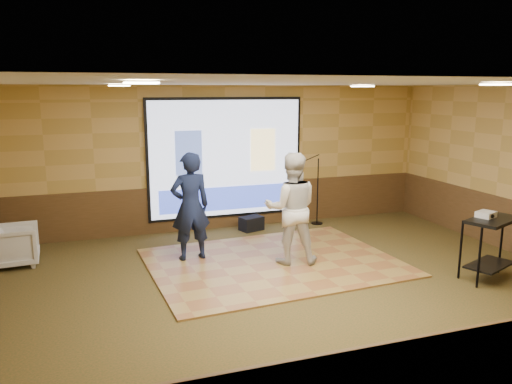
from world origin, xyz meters
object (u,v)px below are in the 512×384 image
object	(u,v)px
projector	(486,214)
duffel_bag	(251,223)
av_table	(492,237)
mic_stand	(315,202)
banquet_chair	(15,245)
dance_floor	(273,262)
player_left	(190,206)
projector_screen	(226,159)
player_right	(291,208)

from	to	relation	value
projector	duffel_bag	size ratio (longest dim) A/B	0.58
av_table	mic_stand	world-z (taller)	mic_stand
banquet_chair	av_table	bearing A→B (deg)	-116.95
banquet_chair	duffel_bag	bearing A→B (deg)	-83.57
dance_floor	banquet_chair	distance (m)	4.36
duffel_bag	projector	bearing A→B (deg)	-55.68
dance_floor	av_table	xyz separation A→B (m)	(2.90, -1.78, 0.68)
projector	duffel_bag	world-z (taller)	projector
player_left	projector	world-z (taller)	player_left
player_left	duffel_bag	bearing A→B (deg)	-141.81
mic_stand	projector_screen	bearing A→B (deg)	-167.90
projector	banquet_chair	size ratio (longest dim) A/B	0.36
av_table	banquet_chair	world-z (taller)	av_table
mic_stand	banquet_chair	world-z (taller)	mic_stand
player_left	projector_screen	bearing A→B (deg)	-126.79
dance_floor	duffel_bag	size ratio (longest dim) A/B	8.79
projector	player_right	bearing A→B (deg)	127.60
av_table	banquet_chair	bearing A→B (deg)	156.33
dance_floor	player_right	distance (m)	1.00
player_left	banquet_chair	world-z (taller)	player_left
player_left	mic_stand	xyz separation A→B (m)	(3.05, 1.49, -0.46)
player_left	mic_stand	distance (m)	3.43
projector_screen	projector	xyz separation A→B (m)	(2.99, -4.11, -0.44)
projector_screen	projector	distance (m)	5.10
projector_screen	duffel_bag	size ratio (longest dim) A/B	7.13
player_right	projector	xyz separation A→B (m)	(2.57, -1.58, 0.07)
projector	av_table	bearing A→B (deg)	-78.48
duffel_bag	player_left	bearing A→B (deg)	-137.12
av_table	duffel_bag	bearing A→B (deg)	124.27
dance_floor	banquet_chair	size ratio (longest dim) A/B	5.43
player_right	projector	world-z (taller)	player_right
projector	banquet_chair	xyz separation A→B (m)	(-6.99, 2.99, -0.69)
projector_screen	player_right	world-z (taller)	projector_screen
av_table	projector	size ratio (longest dim) A/B	3.64
projector_screen	av_table	world-z (taller)	projector_screen
projector_screen	player_left	world-z (taller)	projector_screen
projector_screen	banquet_chair	world-z (taller)	projector_screen
projector_screen	mic_stand	size ratio (longest dim) A/B	2.11
av_table	banquet_chair	xyz separation A→B (m)	(-7.05, 3.09, -0.35)
dance_floor	projector	size ratio (longest dim) A/B	15.09
dance_floor	player_right	world-z (taller)	player_right
av_table	mic_stand	xyz separation A→B (m)	(-1.14, 3.88, -0.20)
player_right	dance_floor	bearing A→B (deg)	-4.72
player_left	duffel_bag	world-z (taller)	player_left
player_right	banquet_chair	world-z (taller)	player_right
player_left	duffel_bag	distance (m)	2.30
mic_stand	duffel_bag	xyz separation A→B (m)	(-1.48, -0.03, -0.35)
projector	projector_screen	bearing A→B (deg)	105.15
dance_floor	projector	distance (m)	3.46
projector_screen	duffel_bag	distance (m)	1.44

